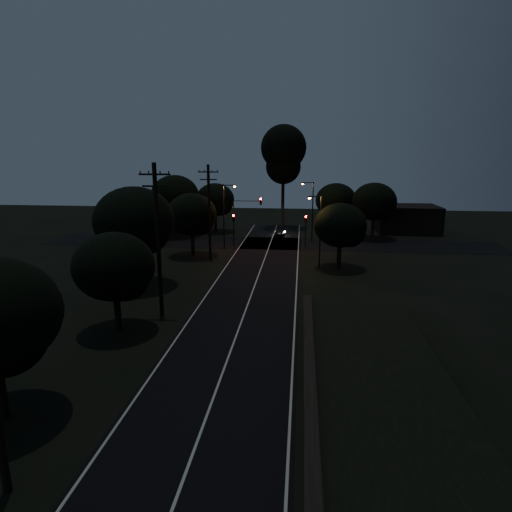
{
  "coord_description": "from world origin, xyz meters",
  "views": [
    {
      "loc": [
        4.03,
        -13.69,
        11.51
      ],
      "look_at": [
        0.0,
        24.0,
        2.5
      ],
      "focal_mm": 30.0,
      "sensor_mm": 36.0,
      "label": 1
    }
  ],
  "objects_px": {
    "tall_pine": "(283,154)",
    "signal_right": "(306,225)",
    "signal_left": "(234,224)",
    "streetlight_b": "(311,207)",
    "streetlight_a": "(225,212)",
    "utility_pole_mid": "(158,239)",
    "signal_mast": "(247,212)",
    "streetlight_c": "(319,226)",
    "utility_pole_far": "(209,211)",
    "car": "(279,234)"
  },
  "relations": [
    {
      "from": "signal_left",
      "to": "signal_right",
      "type": "height_order",
      "value": "same"
    },
    {
      "from": "utility_pole_mid",
      "to": "signal_mast",
      "type": "relative_size",
      "value": 1.76
    },
    {
      "from": "signal_right",
      "to": "tall_pine",
      "type": "bearing_deg",
      "value": 103.49
    },
    {
      "from": "signal_mast",
      "to": "streetlight_a",
      "type": "xyz_separation_m",
      "value": [
        -2.39,
        -1.99,
        0.3
      ]
    },
    {
      "from": "signal_left",
      "to": "signal_mast",
      "type": "relative_size",
      "value": 0.66
    },
    {
      "from": "tall_pine",
      "to": "streetlight_a",
      "type": "bearing_deg",
      "value": -110.36
    },
    {
      "from": "tall_pine",
      "to": "streetlight_b",
      "type": "height_order",
      "value": "tall_pine"
    },
    {
      "from": "utility_pole_mid",
      "to": "streetlight_c",
      "type": "xyz_separation_m",
      "value": [
        11.83,
        15.0,
        -1.39
      ]
    },
    {
      "from": "streetlight_a",
      "to": "streetlight_b",
      "type": "bearing_deg",
      "value": 29.48
    },
    {
      "from": "tall_pine",
      "to": "streetlight_a",
      "type": "distance_m",
      "value": 19.43
    },
    {
      "from": "signal_left",
      "to": "utility_pole_mid",
      "type": "bearing_deg",
      "value": -93.21
    },
    {
      "from": "signal_mast",
      "to": "car",
      "type": "relative_size",
      "value": 1.88
    },
    {
      "from": "utility_pole_mid",
      "to": "signal_left",
      "type": "height_order",
      "value": "utility_pole_mid"
    },
    {
      "from": "signal_right",
      "to": "streetlight_b",
      "type": "relative_size",
      "value": 0.51
    },
    {
      "from": "streetlight_c",
      "to": "signal_mast",
      "type": "bearing_deg",
      "value": 131.19
    },
    {
      "from": "tall_pine",
      "to": "signal_right",
      "type": "xyz_separation_m",
      "value": [
        3.6,
        -15.01,
        -8.79
      ]
    },
    {
      "from": "utility_pole_mid",
      "to": "signal_left",
      "type": "xyz_separation_m",
      "value": [
        1.4,
        24.99,
        -2.9
      ]
    },
    {
      "from": "utility_pole_mid",
      "to": "streetlight_b",
      "type": "xyz_separation_m",
      "value": [
        11.31,
        29.0,
        -1.1
      ]
    },
    {
      "from": "utility_pole_mid",
      "to": "tall_pine",
      "type": "relative_size",
      "value": 0.68
    },
    {
      "from": "car",
      "to": "signal_left",
      "type": "bearing_deg",
      "value": 50.89
    },
    {
      "from": "tall_pine",
      "to": "streetlight_a",
      "type": "height_order",
      "value": "tall_pine"
    },
    {
      "from": "streetlight_a",
      "to": "streetlight_b",
      "type": "xyz_separation_m",
      "value": [
        10.61,
        6.0,
        0.0
      ]
    },
    {
      "from": "utility_pole_mid",
      "to": "streetlight_a",
      "type": "distance_m",
      "value": 23.04
    },
    {
      "from": "signal_mast",
      "to": "streetlight_a",
      "type": "height_order",
      "value": "streetlight_a"
    },
    {
      "from": "tall_pine",
      "to": "streetlight_b",
      "type": "distance_m",
      "value": 13.73
    },
    {
      "from": "signal_left",
      "to": "streetlight_b",
      "type": "relative_size",
      "value": 0.51
    },
    {
      "from": "utility_pole_far",
      "to": "streetlight_c",
      "type": "bearing_deg",
      "value": -9.6
    },
    {
      "from": "streetlight_b",
      "to": "signal_left",
      "type": "bearing_deg",
      "value": -157.95
    },
    {
      "from": "streetlight_b",
      "to": "tall_pine",
      "type": "bearing_deg",
      "value": 111.38
    },
    {
      "from": "signal_mast",
      "to": "streetlight_c",
      "type": "height_order",
      "value": "streetlight_c"
    },
    {
      "from": "signal_left",
      "to": "streetlight_b",
      "type": "distance_m",
      "value": 10.84
    },
    {
      "from": "signal_right",
      "to": "streetlight_c",
      "type": "height_order",
      "value": "streetlight_c"
    },
    {
      "from": "tall_pine",
      "to": "streetlight_a",
      "type": "xyz_separation_m",
      "value": [
        -6.31,
        -17.0,
        -6.99
      ]
    },
    {
      "from": "signal_mast",
      "to": "streetlight_c",
      "type": "distance_m",
      "value": 13.28
    },
    {
      "from": "utility_pole_mid",
      "to": "car",
      "type": "distance_m",
      "value": 32.2
    },
    {
      "from": "utility_pole_far",
      "to": "streetlight_c",
      "type": "height_order",
      "value": "utility_pole_far"
    },
    {
      "from": "utility_pole_mid",
      "to": "signal_mast",
      "type": "bearing_deg",
      "value": 82.96
    },
    {
      "from": "signal_left",
      "to": "car",
      "type": "height_order",
      "value": "signal_left"
    },
    {
      "from": "car",
      "to": "tall_pine",
      "type": "bearing_deg",
      "value": -86.28
    },
    {
      "from": "signal_left",
      "to": "signal_right",
      "type": "bearing_deg",
      "value": 0.0
    },
    {
      "from": "streetlight_b",
      "to": "car",
      "type": "distance_m",
      "value": 6.26
    },
    {
      "from": "tall_pine",
      "to": "car",
      "type": "xyz_separation_m",
      "value": [
        -0.01,
        -9.0,
        -11.06
      ]
    },
    {
      "from": "utility_pole_far",
      "to": "tall_pine",
      "type": "bearing_deg",
      "value": 73.07
    },
    {
      "from": "utility_pole_mid",
      "to": "signal_mast",
      "type": "xyz_separation_m",
      "value": [
        3.09,
        24.99,
        -1.4
      ]
    },
    {
      "from": "signal_right",
      "to": "streetlight_c",
      "type": "xyz_separation_m",
      "value": [
        1.23,
        -9.99,
        1.51
      ]
    },
    {
      "from": "utility_pole_mid",
      "to": "tall_pine",
      "type": "height_order",
      "value": "tall_pine"
    },
    {
      "from": "utility_pole_mid",
      "to": "streetlight_b",
      "type": "bearing_deg",
      "value": 68.7
    },
    {
      "from": "tall_pine",
      "to": "signal_mast",
      "type": "height_order",
      "value": "tall_pine"
    },
    {
      "from": "signal_left",
      "to": "signal_mast",
      "type": "xyz_separation_m",
      "value": [
        1.69,
        0.0,
        1.5
      ]
    },
    {
      "from": "streetlight_b",
      "to": "utility_pole_far",
      "type": "bearing_deg",
      "value": -133.3
    }
  ]
}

